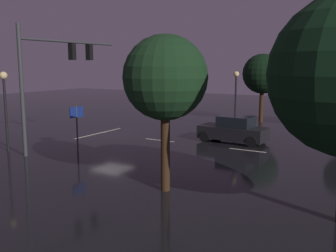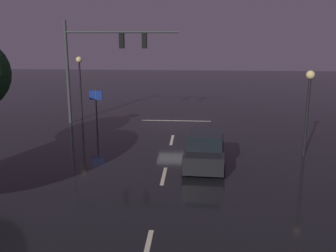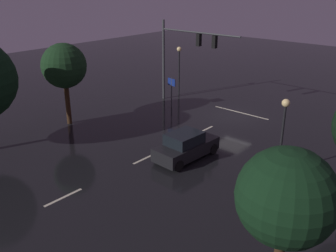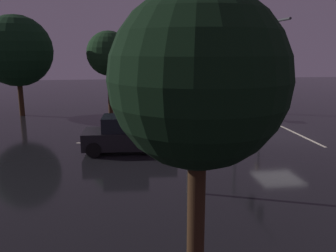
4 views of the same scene
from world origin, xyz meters
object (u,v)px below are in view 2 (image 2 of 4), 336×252
Objects in this scene: car_approaching at (205,149)px; traffic_signal_assembly at (101,54)px; route_sign at (96,101)px; street_lamp_left_kerb at (309,96)px; street_lamp_right_kerb at (80,75)px.

traffic_signal_assembly is at bearing -50.67° from car_approaching.
street_lamp_left_kerb is at bearing 157.87° from route_sign.
car_approaching is at bearing 19.61° from street_lamp_left_kerb.
car_approaching is at bearing 129.33° from traffic_signal_assembly.
route_sign is (12.16, -4.95, -1.27)m from street_lamp_left_kerb.
traffic_signal_assembly is 2.98× the size of route_sign.
street_lamp_right_kerb is 1.74× the size of route_sign.
traffic_signal_assembly is 3.23m from street_lamp_right_kerb.
traffic_signal_assembly is 13.86m from street_lamp_left_kerb.
traffic_signal_assembly is at bearing 139.49° from street_lamp_right_kerb.
route_sign is at bearing 87.14° from traffic_signal_assembly.
street_lamp_left_kerb is (-5.18, -1.85, 2.36)m from car_approaching.
street_lamp_left_kerb reaches higher than route_sign.
street_lamp_right_kerb is (2.12, -1.81, -1.63)m from traffic_signal_assembly.
traffic_signal_assembly is 1.76× the size of street_lamp_left_kerb.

